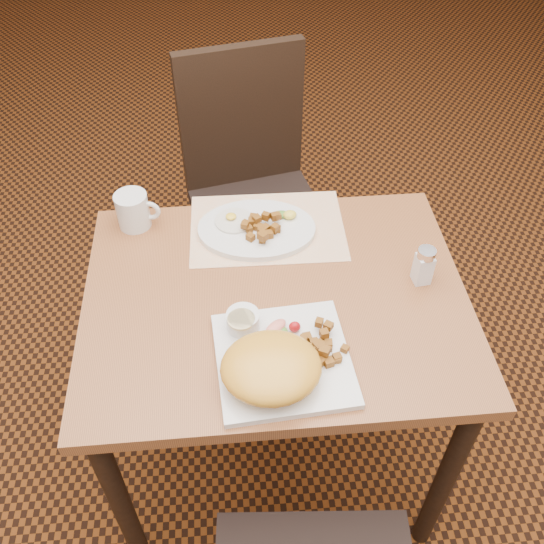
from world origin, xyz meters
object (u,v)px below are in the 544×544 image
at_px(table, 276,326).
at_px(salt_shaker, 424,265).
at_px(chair_far, 252,181).
at_px(plate_square, 283,360).
at_px(coffee_mug, 134,210).
at_px(plate_oval, 257,229).

bearing_deg(table, salt_shaker, 3.27).
distance_m(chair_far, plate_square, 0.94).
height_order(salt_shaker, coffee_mug, salt_shaker).
height_order(plate_square, coffee_mug, coffee_mug).
bearing_deg(salt_shaker, plate_square, -149.30).
height_order(chair_far, plate_oval, chair_far).
bearing_deg(salt_shaker, chair_far, 117.32).
relative_size(table, plate_oval, 2.96).
height_order(table, coffee_mug, coffee_mug).
distance_m(plate_oval, coffee_mug, 0.32).
relative_size(chair_far, plate_square, 3.46).
distance_m(chair_far, coffee_mug, 0.61).
bearing_deg(salt_shaker, coffee_mug, 158.99).
distance_m(table, coffee_mug, 0.47).
bearing_deg(chair_far, plate_oval, 76.30).
height_order(plate_oval, salt_shaker, salt_shaker).
xyz_separation_m(table, salt_shaker, (0.35, 0.02, 0.16)).
height_order(table, plate_square, plate_square).
bearing_deg(chair_far, table, 79.14).
xyz_separation_m(chair_far, coffee_mug, (-0.33, -0.44, 0.26)).
bearing_deg(coffee_mug, plate_square, -54.36).
bearing_deg(chair_far, plate_square, 78.78).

